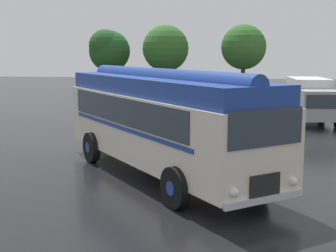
# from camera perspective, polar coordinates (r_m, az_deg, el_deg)

# --- Properties ---
(ground_plane) EXTENTS (120.00, 120.00, 0.00)m
(ground_plane) POSITION_cam_1_polar(r_m,az_deg,el_deg) (15.19, 2.45, -6.26)
(ground_plane) COLOR black
(vintage_bus) EXTENTS (8.24, 9.38, 3.49)m
(vintage_bus) POSITION_cam_1_polar(r_m,az_deg,el_deg) (15.07, -0.88, 0.98)
(vintage_bus) COLOR silver
(vintage_bus) RESTS_ON ground
(car_near_left) EXTENTS (2.16, 4.30, 1.66)m
(car_near_left) POSITION_cam_1_polar(r_m,az_deg,el_deg) (28.81, 0.33, 2.68)
(car_near_left) COLOR #144C28
(car_near_left) RESTS_ON ground
(car_mid_left) EXTENTS (2.14, 4.29, 1.66)m
(car_mid_left) POSITION_cam_1_polar(r_m,az_deg,el_deg) (28.71, 5.93, 2.61)
(car_mid_left) COLOR maroon
(car_mid_left) RESTS_ON ground
(car_mid_right) EXTENTS (2.14, 4.29, 1.66)m
(car_mid_right) POSITION_cam_1_polar(r_m,az_deg,el_deg) (28.56, 10.79, 2.47)
(car_mid_right) COLOR black
(car_mid_right) RESTS_ON ground
(box_van) EXTENTS (2.63, 5.89, 2.50)m
(box_van) POSITION_cam_1_polar(r_m,az_deg,el_deg) (28.38, 16.94, 3.25)
(box_van) COLOR silver
(box_van) RESTS_ON ground
(tree_far_left) EXTENTS (3.13, 3.14, 5.74)m
(tree_far_left) POSITION_cam_1_polar(r_m,az_deg,el_deg) (36.22, -7.31, 9.23)
(tree_far_left) COLOR #4C3823
(tree_far_left) RESTS_ON ground
(tree_left_of_centre) EXTENTS (3.51, 3.44, 6.03)m
(tree_left_of_centre) POSITION_cam_1_polar(r_m,az_deg,el_deg) (35.28, -0.51, 9.47)
(tree_left_of_centre) COLOR #4C3823
(tree_left_of_centre) RESTS_ON ground
(tree_centre) EXTENTS (3.26, 3.26, 6.02)m
(tree_centre) POSITION_cam_1_polar(r_m,az_deg,el_deg) (34.79, 9.37, 9.41)
(tree_centre) COLOR #4C3823
(tree_centre) RESTS_ON ground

